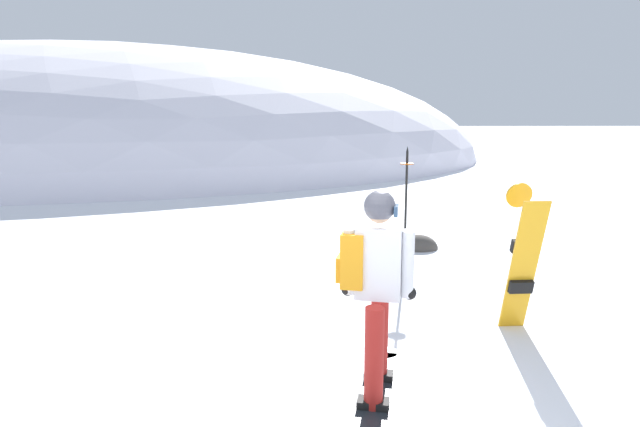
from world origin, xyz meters
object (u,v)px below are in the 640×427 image
snowboarder_main (374,288)px  rock_mid (418,248)px  spare_snowboard (522,259)px  piste_marker_near (406,199)px

snowboarder_main → rock_mid: (1.66, 4.96, -0.92)m
spare_snowboard → piste_marker_near: size_ratio=0.86×
rock_mid → piste_marker_near: bearing=-114.1°
snowboarder_main → piste_marker_near: piste_marker_near is taller
snowboarder_main → rock_mid: 5.31m
snowboarder_main → rock_mid: snowboarder_main is taller
rock_mid → spare_snowboard: bearing=-88.2°
snowboarder_main → spare_snowboard: 2.14m
snowboarder_main → piste_marker_near: (1.14, 3.81, 0.14)m
piste_marker_near → rock_mid: (0.52, 1.16, -1.06)m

